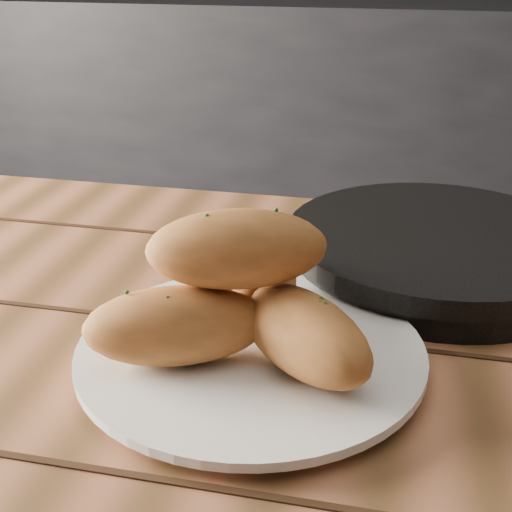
{
  "coord_description": "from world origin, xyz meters",
  "views": [
    {
      "loc": [
        -0.05,
        -0.56,
        1.08
      ],
      "look_at": [
        -0.17,
        -0.06,
        0.84
      ],
      "focal_mm": 50.0,
      "sensor_mm": 36.0,
      "label": 1
    }
  ],
  "objects_px": {
    "table": "(334,512)",
    "bread_rolls": "(243,298)",
    "plate": "(251,354)",
    "skillet": "(439,250)"
  },
  "relations": [
    {
      "from": "table",
      "to": "bread_rolls",
      "type": "xyz_separation_m",
      "value": [
        -0.08,
        0.04,
        0.16
      ]
    },
    {
      "from": "table",
      "to": "plate",
      "type": "distance_m",
      "value": 0.14
    },
    {
      "from": "plate",
      "to": "bread_rolls",
      "type": "bearing_deg",
      "value": -149.04
    },
    {
      "from": "bread_rolls",
      "to": "plate",
      "type": "bearing_deg",
      "value": 30.96
    },
    {
      "from": "table",
      "to": "bread_rolls",
      "type": "distance_m",
      "value": 0.19
    },
    {
      "from": "table",
      "to": "plate",
      "type": "xyz_separation_m",
      "value": [
        -0.08,
        0.05,
        0.11
      ]
    },
    {
      "from": "table",
      "to": "skillet",
      "type": "height_order",
      "value": "skillet"
    },
    {
      "from": "plate",
      "to": "table",
      "type": "bearing_deg",
      "value": -30.83
    },
    {
      "from": "plate",
      "to": "skillet",
      "type": "height_order",
      "value": "skillet"
    },
    {
      "from": "table",
      "to": "bread_rolls",
      "type": "bearing_deg",
      "value": 152.3
    }
  ]
}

